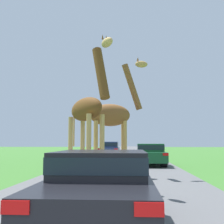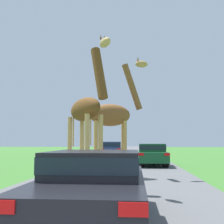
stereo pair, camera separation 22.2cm
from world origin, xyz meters
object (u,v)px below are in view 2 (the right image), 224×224
object	(u,v)px
car_lead_maroon	(95,184)
car_queue_left	(152,154)
giraffe_near_road	(113,116)
giraffe_companion	(87,112)
car_queue_right	(112,149)

from	to	relation	value
car_lead_maroon	car_queue_left	world-z (taller)	car_queue_left
giraffe_near_road	car_queue_left	xyz separation A→B (m)	(1.99, 5.87, -1.88)
giraffe_companion	car_queue_left	xyz separation A→B (m)	(2.72, 8.29, -1.81)
car_lead_maroon	car_queue_right	world-z (taller)	car_queue_right
car_lead_maroon	car_queue_right	distance (m)	22.83
car_queue_right	car_queue_left	world-z (taller)	car_queue_right
giraffe_companion	car_queue_left	distance (m)	8.91
giraffe_companion	car_queue_right	size ratio (longest dim) A/B	1.17
giraffe_near_road	car_queue_right	world-z (taller)	giraffe_near_road
giraffe_companion	giraffe_near_road	bearing A→B (deg)	-142.52
giraffe_companion	car_queue_left	size ratio (longest dim) A/B	1.24
giraffe_near_road	car_queue_right	xyz separation A→B (m)	(-1.35, 15.92, -1.83)
giraffe_near_road	giraffe_companion	distance (m)	2.53
car_lead_maroon	giraffe_near_road	bearing A→B (deg)	91.88
giraffe_companion	car_queue_left	world-z (taller)	giraffe_companion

